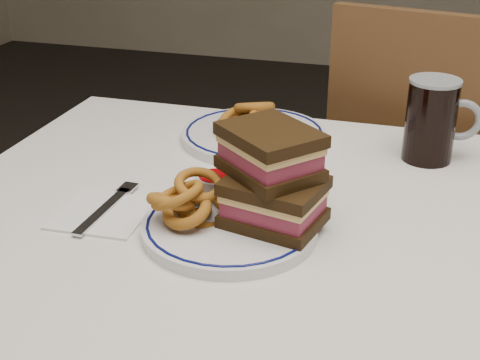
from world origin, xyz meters
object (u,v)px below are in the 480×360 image
(chair_far, at_px, (430,188))
(reuben_sandwich, at_px, (272,177))
(main_plate, at_px, (230,226))
(beer_mug, at_px, (433,120))
(far_plate, at_px, (254,135))

(chair_far, xyz_separation_m, reuben_sandwich, (-0.22, -0.70, 0.31))
(main_plate, height_order, beer_mug, beer_mug)
(main_plate, bearing_deg, reuben_sandwich, 22.89)
(chair_far, relative_size, beer_mug, 6.54)
(reuben_sandwich, distance_m, beer_mug, 0.38)
(chair_far, relative_size, far_plate, 3.51)
(main_plate, relative_size, reuben_sandwich, 1.48)
(chair_far, height_order, reuben_sandwich, chair_far)
(chair_far, bearing_deg, far_plate, -132.28)
(chair_far, bearing_deg, beer_mug, -92.92)
(beer_mug, bearing_deg, main_plate, -126.80)
(beer_mug, relative_size, far_plate, 0.54)
(main_plate, xyz_separation_m, reuben_sandwich, (0.05, 0.02, 0.07))
(chair_far, relative_size, main_plate, 3.83)
(beer_mug, bearing_deg, chair_far, 87.08)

